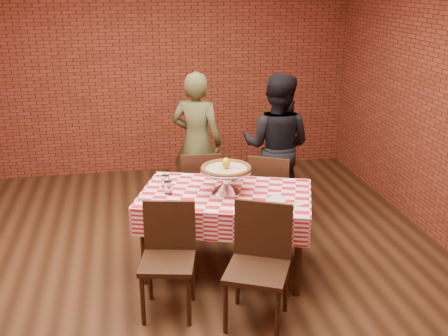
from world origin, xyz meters
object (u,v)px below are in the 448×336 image
(condiment_caddy, at_px, (235,174))
(diner_black, at_px, (276,147))
(chair_near_right, at_px, (257,269))
(chair_near_left, at_px, (168,263))
(chair_far_left, at_px, (200,189))
(chair_far_right, at_px, (272,193))
(water_glass_right, at_px, (165,181))
(pizza, at_px, (226,169))
(pizza_stand, at_px, (226,181))
(water_glass_left, at_px, (168,188))
(table, at_px, (226,232))
(diner_olive, at_px, (197,142))

(condiment_caddy, distance_m, diner_black, 1.05)
(chair_near_right, distance_m, diner_black, 2.11)
(chair_near_left, bearing_deg, chair_far_left, 84.61)
(chair_far_right, height_order, diner_black, diner_black)
(water_glass_right, xyz_separation_m, chair_near_right, (0.59, -1.10, -0.34))
(pizza, xyz_separation_m, chair_near_left, (-0.59, -0.63, -0.52))
(chair_far_right, distance_m, diner_black, 0.60)
(condiment_caddy, distance_m, chair_near_left, 1.19)
(pizza_stand, xyz_separation_m, chair_near_right, (0.07, -0.89, -0.39))
(water_glass_left, relative_size, water_glass_right, 1.00)
(water_glass_left, relative_size, condiment_caddy, 0.84)
(pizza_stand, distance_m, chair_near_right, 0.97)
(chair_near_left, distance_m, chair_far_right, 1.72)
(pizza_stand, distance_m, condiment_caddy, 0.28)
(water_glass_right, bearing_deg, pizza, -21.74)
(table, height_order, chair_near_left, chair_near_left)
(condiment_caddy, height_order, chair_near_right, chair_near_right)
(pizza_stand, bearing_deg, chair_far_right, 45.78)
(pizza_stand, bearing_deg, table, -107.71)
(pizza, xyz_separation_m, condiment_caddy, (0.13, 0.24, -0.15))
(pizza_stand, distance_m, chair_far_right, 0.95)
(water_glass_left, bearing_deg, chair_near_left, -96.39)
(pizza_stand, distance_m, pizza, 0.11)
(chair_far_right, bearing_deg, pizza, 73.63)
(diner_olive, bearing_deg, diner_black, -175.86)
(pizza_stand, distance_m, chair_near_left, 0.96)
(water_glass_left, distance_m, diner_black, 1.64)
(water_glass_right, bearing_deg, water_glass_left, -86.42)
(chair_near_left, relative_size, diner_olive, 0.56)
(diner_olive, bearing_deg, pizza_stand, 119.45)
(water_glass_right, distance_m, diner_olive, 1.29)
(water_glass_right, relative_size, chair_near_left, 0.13)
(pizza_stand, bearing_deg, chair_far_left, 97.48)
(condiment_caddy, xyz_separation_m, diner_black, (0.64, 0.83, -0.02))
(water_glass_left, xyz_separation_m, diner_black, (1.28, 1.03, -0.01))
(condiment_caddy, distance_m, chair_near_right, 1.18)
(table, relative_size, chair_far_right, 1.65)
(chair_far_right, bearing_deg, water_glass_left, 55.11)
(pizza, xyz_separation_m, water_glass_right, (-0.52, 0.21, -0.16))
(water_glass_left, height_order, chair_far_right, chair_far_right)
(chair_far_left, relative_size, diner_olive, 0.56)
(water_glass_left, distance_m, chair_far_left, 0.99)
(table, xyz_separation_m, water_glass_left, (-0.50, 0.07, 0.44))
(water_glass_left, xyz_separation_m, chair_far_right, (1.11, 0.57, -0.37))
(pizza, relative_size, chair_far_right, 0.50)
(condiment_caddy, height_order, chair_near_left, chair_near_left)
(water_glass_right, distance_m, chair_far_right, 1.25)
(pizza_stand, xyz_separation_m, chair_near_left, (-0.59, -0.63, -0.41))
(diner_black, bearing_deg, water_glass_left, 68.29)
(table, relative_size, diner_olive, 0.92)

